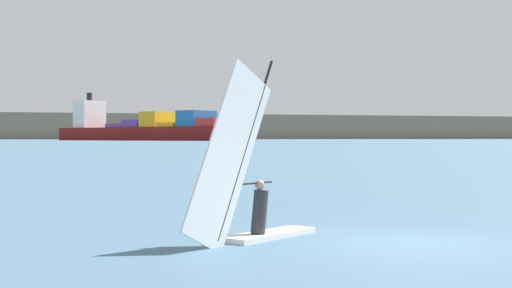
# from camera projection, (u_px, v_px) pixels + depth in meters

# --- Properties ---
(ground_plane) EXTENTS (4000.00, 4000.00, 0.00)m
(ground_plane) POSITION_uv_depth(u_px,v_px,m) (407.00, 242.00, 15.55)
(ground_plane) COLOR #476B84
(windsurfer) EXTENTS (2.79, 3.64, 4.11)m
(windsurfer) POSITION_uv_depth(u_px,v_px,m) (250.00, 196.00, 15.77)
(windsurfer) COLOR white
(windsurfer) RESTS_ON ground_plane
(cargo_ship) EXTENTS (150.69, 126.05, 35.50)m
(cargo_ship) POSITION_uv_depth(u_px,v_px,m) (148.00, 129.00, 508.85)
(cargo_ship) COLOR maroon
(cargo_ship) RESTS_ON ground_plane
(distant_headland) EXTENTS (1181.02, 593.08, 29.72)m
(distant_headland) POSITION_uv_depth(u_px,v_px,m) (223.00, 128.00, 1003.28)
(distant_headland) COLOR #756B56
(distant_headland) RESTS_ON ground_plane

